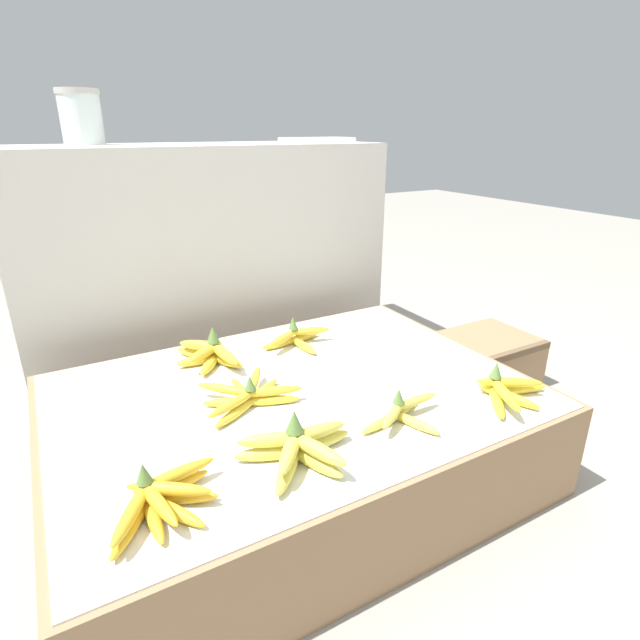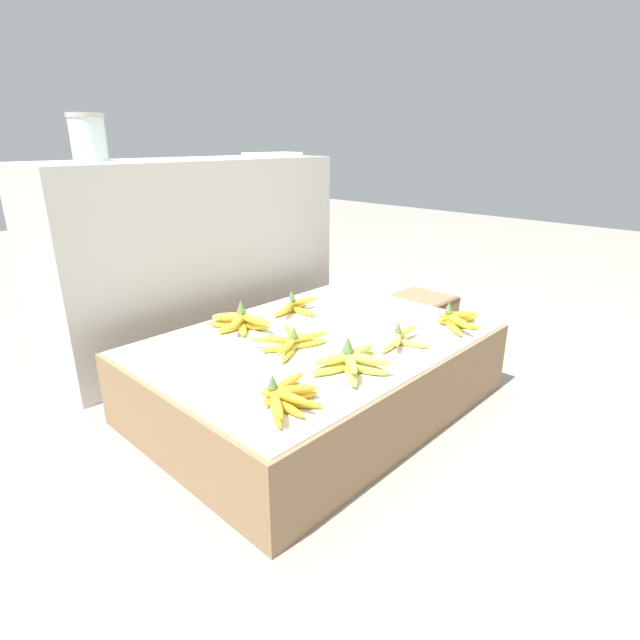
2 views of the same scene
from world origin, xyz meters
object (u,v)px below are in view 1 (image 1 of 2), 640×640
at_px(banana_bunch_back_midleft, 210,354).
at_px(foam_tray_white, 317,140).
at_px(banana_bunch_back_midright, 296,338).
at_px(wooden_crate, 486,360).
at_px(banana_bunch_front_midright, 402,412).
at_px(banana_bunch_middle_midleft, 248,395).
at_px(glass_jar, 81,117).
at_px(banana_bunch_front_right, 506,391).
at_px(banana_bunch_front_left, 159,499).
at_px(banana_bunch_front_midleft, 298,448).

xyz_separation_m(banana_bunch_back_midleft, foam_tray_white, (0.66, 0.54, 0.56)).
relative_size(banana_bunch_back_midleft, banana_bunch_back_midright, 1.09).
distance_m(wooden_crate, banana_bunch_front_midright, 0.83).
xyz_separation_m(banana_bunch_middle_midleft, glass_jar, (-0.18, 0.93, 0.65)).
relative_size(banana_bunch_front_right, banana_bunch_middle_midleft, 0.91).
relative_size(banana_bunch_front_midright, banana_bunch_front_right, 1.00).
relative_size(wooden_crate, banana_bunch_back_midright, 1.43).
bearing_deg(banana_bunch_back_midright, banana_bunch_front_left, -135.71).
bearing_deg(banana_bunch_front_left, banana_bunch_front_midleft, 0.71).
bearing_deg(glass_jar, banana_bunch_front_midleft, -81.14).
bearing_deg(banana_bunch_middle_midleft, banana_bunch_back_midleft, 92.50).
xyz_separation_m(banana_bunch_front_midright, foam_tray_white, (0.36, 1.05, 0.57)).
relative_size(banana_bunch_middle_midleft, glass_jar, 1.46).
height_order(wooden_crate, glass_jar, glass_jar).
relative_size(wooden_crate, banana_bunch_middle_midleft, 1.27).
bearing_deg(banana_bunch_middle_midleft, banana_bunch_front_right, -28.17).
bearing_deg(banana_bunch_back_midright, banana_bunch_back_midleft, 178.95).
xyz_separation_m(banana_bunch_back_midleft, glass_jar, (-0.17, 0.67, 0.64)).
distance_m(banana_bunch_front_midright, banana_bunch_back_midleft, 0.59).
relative_size(banana_bunch_front_midright, banana_bunch_back_midleft, 0.93).
bearing_deg(glass_jar, banana_bunch_front_midright, -68.43).
bearing_deg(glass_jar, banana_bunch_middle_midleft, -78.78).
bearing_deg(banana_bunch_front_midright, banana_bunch_back_midright, 92.17).
height_order(banana_bunch_front_right, glass_jar, glass_jar).
bearing_deg(banana_bunch_front_midleft, foam_tray_white, 58.85).
xyz_separation_m(banana_bunch_front_left, glass_jar, (0.09, 1.20, 0.65)).
bearing_deg(banana_bunch_front_midright, banana_bunch_back_midleft, 119.88).
bearing_deg(wooden_crate, banana_bunch_front_left, -162.47).
height_order(banana_bunch_middle_midleft, banana_bunch_back_midright, banana_bunch_back_midright).
distance_m(banana_bunch_front_midleft, banana_bunch_front_midright, 0.28).
bearing_deg(banana_bunch_front_midleft, banana_bunch_middle_midleft, 90.45).
bearing_deg(banana_bunch_back_midleft, banana_bunch_front_right, -44.30).
xyz_separation_m(banana_bunch_front_midleft, banana_bunch_front_right, (0.56, -0.04, -0.01)).
height_order(wooden_crate, banana_bunch_front_midleft, banana_bunch_front_midleft).
bearing_deg(banana_bunch_front_midleft, wooden_crate, 21.84).
relative_size(banana_bunch_front_right, banana_bunch_back_midright, 1.02).
relative_size(banana_bunch_back_midright, foam_tray_white, 0.83).
relative_size(banana_bunch_front_midleft, glass_jar, 1.47).
relative_size(banana_bunch_back_midleft, foam_tray_white, 0.90).
bearing_deg(banana_bunch_front_midleft, banana_bunch_back_midright, 63.47).
distance_m(banana_bunch_front_midright, banana_bunch_back_midright, 0.50).
xyz_separation_m(wooden_crate, glass_jar, (-1.18, 0.80, 0.84)).
xyz_separation_m(banana_bunch_front_midright, banana_bunch_middle_midleft, (-0.28, 0.25, -0.00)).
height_order(banana_bunch_front_midleft, glass_jar, glass_jar).
xyz_separation_m(banana_bunch_front_right, banana_bunch_back_midright, (-0.30, 0.56, -0.00)).
xyz_separation_m(glass_jar, foam_tray_white, (0.83, -0.13, -0.08)).
height_order(banana_bunch_front_midright, banana_bunch_back_midleft, banana_bunch_back_midleft).
height_order(wooden_crate, banana_bunch_front_right, banana_bunch_front_right).
bearing_deg(banana_bunch_front_left, banana_bunch_front_right, -2.29).
xyz_separation_m(banana_bunch_front_left, banana_bunch_back_midleft, (0.26, 0.53, 0.01)).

